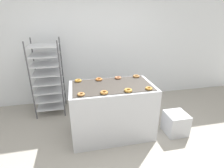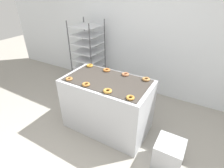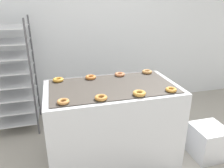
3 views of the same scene
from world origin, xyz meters
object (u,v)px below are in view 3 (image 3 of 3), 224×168
baking_rack_cart (12,76)px  fryer_machine (112,125)px  donut_far_right (147,72)px  donut_near_right (171,90)px  glaze_bin (208,141)px  donut_far_midleft (91,77)px  donut_near_left (63,102)px  donut_far_left (58,80)px  donut_near_midleft (101,98)px  donut_far_midright (120,74)px  donut_near_midright (139,93)px

baking_rack_cart → fryer_machine: bearing=-42.3°
donut_far_right → donut_near_right: bearing=-90.0°
glaze_bin → donut_far_midleft: 1.56m
fryer_machine → glaze_bin: size_ratio=3.56×
donut_near_left → donut_far_left: (-0.02, 0.56, 0.00)m
donut_near_midleft → donut_far_midright: 0.67m
donut_near_midright → donut_far_left: size_ratio=1.05×
donut_near_midright → donut_far_midleft: bearing=122.3°
donut_near_midleft → donut_near_right: donut_near_midleft is taller
fryer_machine → donut_far_midright: 0.58m
fryer_machine → donut_far_right: size_ratio=11.43×
baking_rack_cart → donut_near_midright: (1.31, -1.32, 0.15)m
fryer_machine → donut_far_left: size_ratio=11.74×
donut_near_right → donut_far_right: bearing=90.0°
fryer_machine → donut_far_midleft: bearing=122.6°
fryer_machine → donut_far_left: donut_far_left is taller
glaze_bin → donut_far_midleft: size_ratio=3.19×
donut_near_midright → donut_far_midright: bearing=91.2°
donut_near_left → donut_far_right: size_ratio=0.89×
donut_far_midleft → donut_far_right: size_ratio=1.01×
donut_near_left → donut_near_midright: 0.69m
donut_near_midright → donut_far_midleft: size_ratio=1.01×
donut_near_midright → donut_near_left: bearing=179.0°
donut_far_midright → donut_near_midleft: bearing=-121.4°
donut_far_midright → donut_far_right: bearing=0.8°
donut_near_midright → donut_near_right: 0.33m
fryer_machine → donut_near_left: donut_near_left is taller
glaze_bin → donut_near_left: donut_near_left is taller
donut_near_midleft → donut_near_right: size_ratio=1.06×
fryer_machine → glaze_bin: 1.16m
donut_near_left → donut_far_midright: (0.68, 0.56, 0.00)m
fryer_machine → donut_far_left: 0.77m
donut_near_left → donut_far_midleft: bearing=58.9°
donut_far_midleft → donut_far_right: bearing=1.4°
donut_far_midleft → donut_near_left: bearing=-121.1°
fryer_machine → baking_rack_cart: bearing=137.7°
baking_rack_cart → donut_near_right: bearing=-38.5°
fryer_machine → donut_near_midleft: bearing=-121.9°
glaze_bin → donut_near_right: size_ratio=3.53×
fryer_machine → donut_near_right: 0.75m
donut_near_midright → donut_far_left: bearing=141.1°
baking_rack_cart → donut_far_left: size_ratio=13.36×
donut_far_midright → donut_near_left: bearing=-140.2°
fryer_machine → donut_near_midleft: donut_near_midleft is taller
glaze_bin → donut_near_midright: size_ratio=3.15×
glaze_bin → donut_far_midright: 1.30m
fryer_machine → donut_near_left: 0.75m
baking_rack_cart → donut_near_midright: baking_rack_cart is taller
donut_near_midleft → donut_near_midright: bearing=-0.5°
donut_near_midleft → baking_rack_cart: bearing=125.8°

